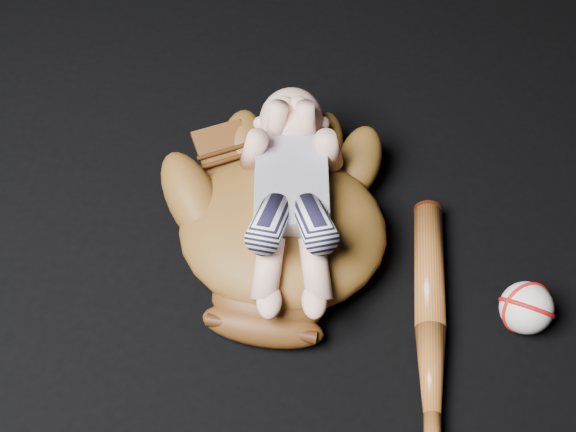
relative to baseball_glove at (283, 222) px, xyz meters
The scene contains 4 objects.
baseball_glove is the anchor object (origin of this frame).
newborn_baby 0.06m from the baseball_glove, 23.67° to the left, with size 0.17×0.38×0.15m, color #E2A891, non-canonical shape.
baseball_bat 0.28m from the baseball_glove, 34.90° to the right, with size 0.04×0.48×0.04m, color brown, non-canonical shape.
baseball 0.37m from the baseball_glove, 14.45° to the right, with size 0.08×0.08×0.08m, color white.
Camera 1 is at (-0.05, -0.52, 0.94)m, focal length 45.00 mm.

